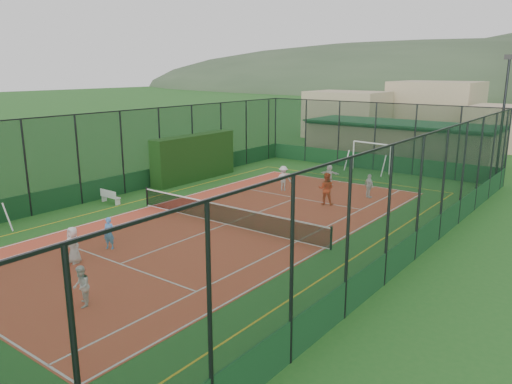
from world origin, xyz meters
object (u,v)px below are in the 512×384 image
(futsal_goal_far, at_px, (371,157))
(child_near_right, at_px, (81,286))
(child_far_left, at_px, (283,178))
(floodlight_ne, at_px, (502,123))
(coach, at_px, (326,189))
(child_far_back, at_px, (329,175))
(white_bench, at_px, (111,196))
(child_near_left, at_px, (73,245))
(child_far_right, at_px, (369,186))
(clubhouse, at_px, (400,141))
(child_near_mid, at_px, (109,233))

(futsal_goal_far, height_order, child_near_right, futsal_goal_far)
(child_near_right, height_order, child_far_left, child_far_left)
(floodlight_ne, bearing_deg, coach, -122.06)
(child_far_left, height_order, child_far_back, child_far_left)
(futsal_goal_far, bearing_deg, white_bench, -106.13)
(futsal_goal_far, relative_size, child_near_right, 2.39)
(child_near_left, height_order, child_far_right, child_near_left)
(child_near_right, distance_m, child_far_right, 18.46)
(clubhouse, relative_size, child_near_left, 10.37)
(child_far_back, bearing_deg, white_bench, 43.92)
(floodlight_ne, bearing_deg, futsal_goal_far, -178.32)
(child_far_right, relative_size, child_far_back, 1.07)
(child_far_right, relative_size, coach, 0.79)
(coach, bearing_deg, child_far_back, -83.53)
(white_bench, distance_m, child_far_right, 14.93)
(white_bench, xyz_separation_m, child_far_right, (11.12, 9.95, 0.32))
(clubhouse, distance_m, child_far_back, 11.39)
(floodlight_ne, height_order, child_near_mid, floodlight_ne)
(child_far_right, height_order, coach, coach)
(coach, bearing_deg, child_near_mid, 51.67)
(child_near_left, bearing_deg, coach, 74.21)
(child_far_right, bearing_deg, child_near_right, 116.29)
(child_near_mid, bearing_deg, clubhouse, 62.77)
(clubhouse, xyz_separation_m, child_near_mid, (-1.73, -27.56, -0.88))
(clubhouse, bearing_deg, child_far_back, -91.08)
(child_far_left, bearing_deg, child_near_right, 71.87)
(child_far_back, distance_m, coach, 5.04)
(floodlight_ne, distance_m, futsal_goal_far, 9.05)
(child_near_right, bearing_deg, child_far_back, 133.69)
(futsal_goal_far, bearing_deg, child_near_right, -77.45)
(floodlight_ne, bearing_deg, child_near_mid, -114.99)
(child_near_left, distance_m, child_near_right, 4.01)
(clubhouse, relative_size, child_near_mid, 11.14)
(floodlight_ne, height_order, white_bench, floodlight_ne)
(clubhouse, height_order, coach, clubhouse)
(child_far_left, relative_size, child_far_right, 1.09)
(futsal_goal_far, relative_size, child_near_mid, 2.38)
(futsal_goal_far, height_order, child_near_mid, futsal_goal_far)
(white_bench, xyz_separation_m, child_near_right, (9.75, -8.45, 0.29))
(child_near_mid, bearing_deg, white_bench, 119.04)
(child_far_back, bearing_deg, child_near_right, 83.32)
(child_near_mid, bearing_deg, coach, 48.43)
(floodlight_ne, xyz_separation_m, child_near_mid, (-10.33, -22.16, -3.43))
(floodlight_ne, relative_size, child_near_right, 6.05)
(clubhouse, xyz_separation_m, child_far_right, (3.32, -12.98, -0.86))
(child_near_left, distance_m, child_far_left, 14.83)
(coach, bearing_deg, clubhouse, -102.99)
(white_bench, relative_size, futsal_goal_far, 0.44)
(child_far_right, bearing_deg, white_bench, 72.37)
(clubhouse, bearing_deg, coach, -82.58)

